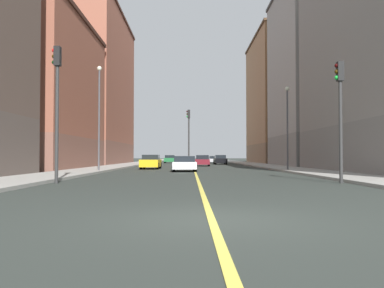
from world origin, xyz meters
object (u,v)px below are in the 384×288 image
(traffic_light_left_near, at_px, (340,104))
(car_yellow, at_px, (151,162))
(street_lamp_left_near, at_px, (287,119))
(car_white, at_px, (184,164))
(building_left_far, at_px, (279,100))
(traffic_light_right_near, at_px, (57,95))
(building_right_midblock, at_px, (42,93))
(street_lamp_right_near, at_px, (99,108))
(car_maroon, at_px, (202,161))
(car_silver, at_px, (214,160))
(building_left_mid, at_px, (313,76))
(traffic_light_median_far, at_px, (189,130))
(building_right_distant, at_px, (95,89))
(car_green, at_px, (170,159))
(car_black, at_px, (220,160))

(traffic_light_left_near, xyz_separation_m, car_yellow, (-10.71, 20.82, -3.01))
(street_lamp_left_near, height_order, car_white, street_lamp_left_near)
(building_left_far, bearing_deg, traffic_light_right_near, -112.99)
(building_right_midblock, distance_m, traffic_light_right_near, 22.27)
(street_lamp_right_near, relative_size, car_maroon, 1.97)
(car_silver, height_order, car_white, car_white)
(building_left_mid, height_order, car_silver, building_left_mid)
(traffic_light_median_far, relative_size, street_lamp_right_near, 0.76)
(building_right_midblock, height_order, car_yellow, building_right_midblock)
(building_right_midblock, bearing_deg, car_yellow, 1.86)
(building_right_midblock, relative_size, street_lamp_right_near, 2.24)
(building_right_distant, height_order, car_yellow, building_right_distant)
(building_right_midblock, distance_m, car_green, 36.22)
(street_lamp_right_near, distance_m, car_silver, 40.67)
(car_maroon, bearing_deg, street_lamp_right_near, -114.99)
(traffic_light_left_near, relative_size, car_yellow, 1.30)
(traffic_light_median_far, distance_m, car_black, 17.09)
(building_left_far, xyz_separation_m, traffic_light_median_far, (-15.23, -24.67, -6.65))
(car_yellow, bearing_deg, street_lamp_right_near, -114.10)
(street_lamp_right_near, xyz_separation_m, car_yellow, (3.37, 7.54, -4.36))
(car_white, bearing_deg, traffic_light_right_near, -111.39)
(street_lamp_right_near, distance_m, car_black, 30.86)
(building_left_far, relative_size, street_lamp_right_near, 2.61)
(car_silver, bearing_deg, building_right_midblock, -120.29)
(street_lamp_right_near, bearing_deg, car_maroon, 65.01)
(car_yellow, bearing_deg, car_silver, 75.74)
(street_lamp_left_near, distance_m, car_black, 27.54)
(car_green, bearing_deg, building_left_far, -13.13)
(building_right_distant, bearing_deg, street_lamp_left_near, -51.88)
(car_yellow, bearing_deg, car_white, -62.12)
(car_silver, bearing_deg, street_lamp_right_near, -106.26)
(traffic_light_right_near, bearing_deg, car_black, 75.63)
(traffic_light_median_far, xyz_separation_m, car_silver, (4.31, 26.67, -3.42))
(building_right_distant, bearing_deg, car_yellow, -64.43)
(building_left_mid, xyz_separation_m, car_white, (-15.55, -16.24, -10.36))
(building_left_far, relative_size, car_yellow, 4.93)
(building_left_mid, distance_m, building_right_distant, 31.74)
(traffic_light_median_far, relative_size, car_black, 1.38)
(traffic_light_right_near, distance_m, traffic_light_median_far, 26.13)
(building_right_distant, bearing_deg, car_maroon, -34.36)
(building_right_distant, bearing_deg, car_silver, 26.73)
(car_yellow, height_order, car_maroon, car_yellow)
(building_left_mid, bearing_deg, traffic_light_median_far, -160.55)
(traffic_light_median_far, xyz_separation_m, street_lamp_left_near, (8.09, -10.97, 0.26))
(building_left_mid, height_order, street_lamp_left_near, building_left_mid)
(building_right_midblock, relative_size, car_silver, 4.21)
(traffic_light_median_far, distance_m, car_white, 11.39)
(building_right_midblock, height_order, traffic_light_left_near, building_right_midblock)
(street_lamp_left_near, height_order, car_black, street_lamp_left_near)
(street_lamp_left_near, bearing_deg, traffic_light_median_far, 126.40)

